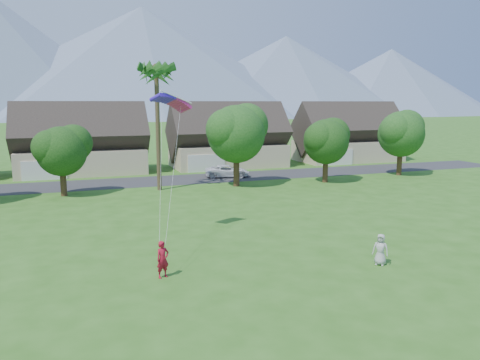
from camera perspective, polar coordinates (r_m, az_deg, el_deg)
name	(u,v)px	position (r m, az deg, el deg)	size (l,w,h in m)	color
ground	(314,297)	(22.04, 9.01, -13.90)	(500.00, 500.00, 0.00)	#2D6019
street	(169,180)	(53.34, -8.68, -0.04)	(90.00, 7.00, 0.01)	#2D2D30
kite_flyer	(163,259)	(23.99, -9.40, -9.53)	(0.69, 0.45, 1.88)	maroon
watcher	(380,249)	(26.57, 16.75, -8.12)	(0.84, 0.54, 1.71)	#B2B2AE
parked_car	(227,171)	(54.95, -1.56, 1.10)	(2.39, 5.18, 1.44)	white
mountain_ridge	(108,66)	(279.18, -15.81, 13.28)	(540.00, 240.00, 70.00)	slate
houses_row	(159,143)	(61.79, -9.90, 4.43)	(72.75, 8.19, 8.86)	beige
tree_row	(168,142)	(46.60, -8.77, 4.65)	(62.27, 6.67, 8.45)	#47301C
fan_palm	(156,70)	(46.97, -10.18, 13.10)	(3.00, 3.00, 13.80)	#4C3D26
parafoil_kite	(171,100)	(30.30, -8.38, 9.59)	(2.89, 1.45, 0.50)	#3D1AC9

